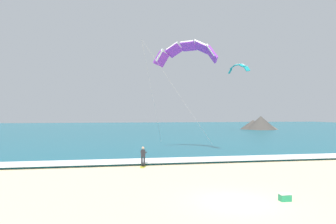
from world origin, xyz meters
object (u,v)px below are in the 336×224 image
kite_primary (187,51)px  kite_distant (238,67)px  kitesurfer (143,156)px  surfboard (143,166)px  cooler_box (285,197)px

kite_primary → kite_distant: 39.52m
kitesurfer → kite_primary: bearing=53.7°
surfboard → cooler_box: bearing=-60.6°
surfboard → cooler_box: 12.67m
kite_distant → cooler_box: (-19.93, -52.26, -15.20)m
kitesurfer → kite_primary: kite_primary is taller
kitesurfer → cooler_box: 12.71m
kite_distant → kitesurfer: bearing=-122.4°
surfboard → kitesurfer: size_ratio=0.87×
kite_primary → kitesurfer: bearing=-126.3°
cooler_box → kite_distant: bearing=69.1°
surfboard → kite_distant: (26.16, 41.22, 15.38)m
kite_distant → cooler_box: size_ratio=9.48×
surfboard → kite_primary: size_ratio=0.13×
kitesurfer → cooler_box: bearing=-60.6°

